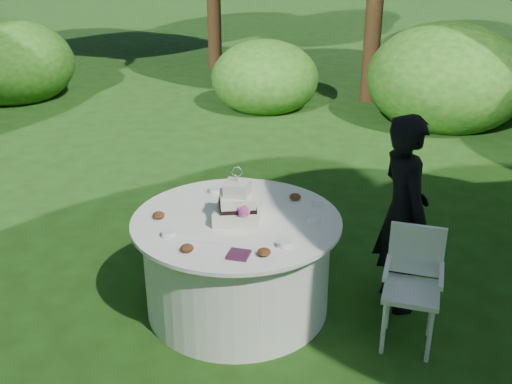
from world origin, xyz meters
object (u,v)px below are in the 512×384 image
table (237,263)px  guest (403,214)px  cake (238,206)px  napkins (239,255)px  chair (413,278)px

table → guest: bearing=18.5°
cake → napkins: bearing=-72.7°
napkins → cake: bearing=107.3°
napkins → table: (-0.18, 0.53, -0.39)m
napkins → table: 0.68m
napkins → table: bearing=108.3°
napkins → chair: bearing=22.1°
guest → table: size_ratio=0.99×
napkins → guest: bearing=42.5°
napkins → guest: guest is taller
napkins → table: napkins is taller
chair → table: bearing=176.8°
table → cake: cake is taller
cake → chair: size_ratio=0.49×
cake → chair: (1.28, -0.04, -0.37)m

